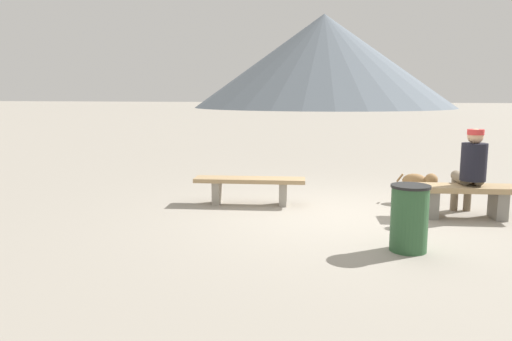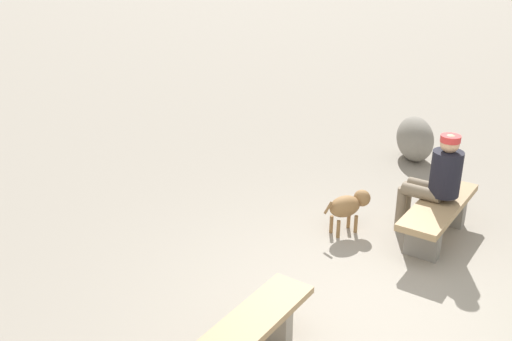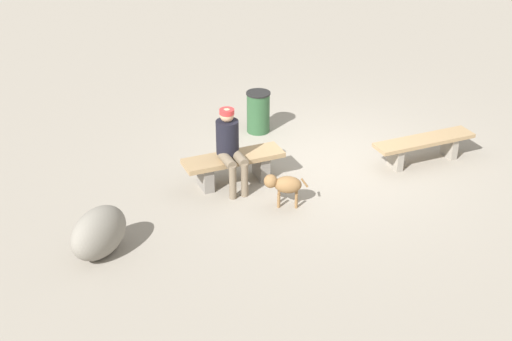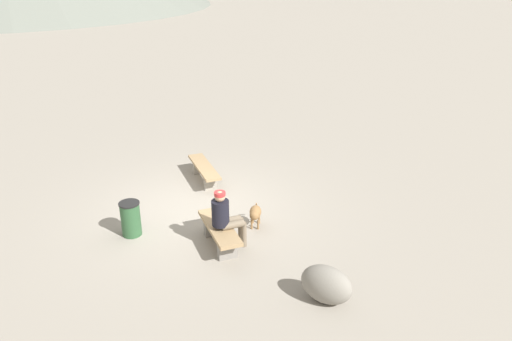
{
  "view_description": "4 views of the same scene",
  "coord_description": "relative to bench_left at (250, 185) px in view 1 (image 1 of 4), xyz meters",
  "views": [
    {
      "loc": [
        0.49,
        -7.04,
        1.74
      ],
      "look_at": [
        -1.28,
        -0.26,
        0.65
      ],
      "focal_mm": 34.34,
      "sensor_mm": 36.0,
      "label": 1
    },
    {
      "loc": [
        -4.1,
        -2.31,
        3.34
      ],
      "look_at": [
        0.17,
        1.82,
        0.87
      ],
      "focal_mm": 40.18,
      "sensor_mm": 36.0,
      "label": 2
    },
    {
      "loc": [
        3.64,
        9.87,
        5.44
      ],
      "look_at": [
        1.39,
        0.72,
        0.4
      ],
      "focal_mm": 49.85,
      "sensor_mm": 36.0,
      "label": 3
    },
    {
      "loc": [
        10.39,
        -0.83,
        5.57
      ],
      "look_at": [
        -0.6,
        1.53,
        0.6
      ],
      "focal_mm": 35.33,
      "sensor_mm": 36.0,
      "label": 4
    }
  ],
  "objects": [
    {
      "name": "trash_bin",
      "position": [
        2.35,
        -1.82,
        0.06
      ],
      "size": [
        0.43,
        0.43,
        0.75
      ],
      "color": "#2D5633",
      "rests_on": "ground"
    },
    {
      "name": "seated_person",
      "position": [
        3.26,
        0.04,
        0.42
      ],
      "size": [
        0.41,
        0.69,
        1.27
      ],
      "rotation": [
        0.0,
        0.0,
        0.16
      ],
      "color": "black",
      "rests_on": "ground"
    },
    {
      "name": "bench_right",
      "position": [
        3.18,
        -0.06,
        0.01
      ],
      "size": [
        1.63,
        0.71,
        0.47
      ],
      "rotation": [
        0.0,
        0.0,
        0.16
      ],
      "color": "gray",
      "rests_on": "ground"
    },
    {
      "name": "bench_left",
      "position": [
        0.0,
        0.0,
        0.0
      ],
      "size": [
        1.8,
        0.67,
        0.43
      ],
      "rotation": [
        0.0,
        0.0,
        0.16
      ],
      "color": "gray",
      "rests_on": "ground"
    },
    {
      "name": "ground",
      "position": [
        1.54,
        -0.36,
        -0.35
      ],
      "size": [
        210.0,
        210.0,
        0.06
      ],
      "primitive_type": "cube",
      "color": "gray"
    },
    {
      "name": "distant_peak_3",
      "position": [
        -6.29,
        60.92,
        5.94
      ],
      "size": [
        35.17,
        35.17,
        12.51
      ],
      "primitive_type": "cone",
      "color": "slate",
      "rests_on": "ground"
    },
    {
      "name": "dog",
      "position": [
        2.61,
        0.79,
        0.03
      ],
      "size": [
        0.64,
        0.36,
        0.5
      ],
      "rotation": [
        0.0,
        0.0,
        5.98
      ],
      "color": "olive",
      "rests_on": "ground"
    }
  ]
}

